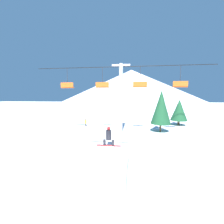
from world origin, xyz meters
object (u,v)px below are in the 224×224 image
snow_ramp (99,168)px  pine_tree_near (161,107)px  distant_skier (86,122)px  snowboarder (109,137)px

snow_ramp → pine_tree_near: 14.36m
distant_skier → pine_tree_near: bearing=-11.0°
snow_ramp → pine_tree_near: pine_tree_near is taller
pine_tree_near → distant_skier: bearing=169.0°
snow_ramp → snowboarder: (0.31, 1.45, 1.45)m
snowboarder → pine_tree_near: size_ratio=0.28×
snowboarder → pine_tree_near: bearing=65.0°
pine_tree_near → distant_skier: pine_tree_near is taller
snow_ramp → pine_tree_near: (5.66, 12.95, 2.55)m
pine_tree_near → distant_skier: (-11.27, 2.19, -2.72)m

